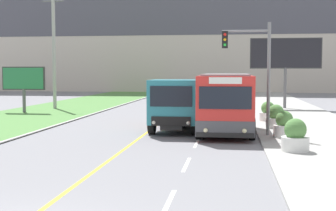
{
  "coord_description": "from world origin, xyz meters",
  "views": [
    {
      "loc": [
        4.18,
        -7.54,
        3.12
      ],
      "look_at": [
        1.1,
        15.45,
        1.4
      ],
      "focal_mm": 50.0,
      "sensor_mm": 36.0,
      "label": 1
    }
  ],
  "objects_px": {
    "utility_pole_far": "(54,47)",
    "traffic_light_mast": "(254,64)",
    "planter_round_near": "(295,137)",
    "planter_round_far": "(268,112)",
    "billboard_large": "(286,55)",
    "billboard_small": "(24,80)",
    "car_distant": "(226,99)",
    "planter_round_second": "(284,126)",
    "dump_truck": "(176,106)",
    "city_bus": "(226,104)",
    "planter_round_third": "(276,118)"
  },
  "relations": [
    {
      "from": "car_distant",
      "to": "planter_round_third",
      "type": "relative_size",
      "value": 3.43
    },
    {
      "from": "planter_round_third",
      "to": "planter_round_far",
      "type": "bearing_deg",
      "value": 92.16
    },
    {
      "from": "utility_pole_far",
      "to": "planter_round_third",
      "type": "bearing_deg",
      "value": -34.56
    },
    {
      "from": "planter_round_second",
      "to": "planter_round_third",
      "type": "relative_size",
      "value": 0.98
    },
    {
      "from": "utility_pole_far",
      "to": "billboard_small",
      "type": "height_order",
      "value": "utility_pole_far"
    },
    {
      "from": "city_bus",
      "to": "billboard_small",
      "type": "xyz_separation_m",
      "value": [
        -15.05,
        10.08,
        0.94
      ]
    },
    {
      "from": "traffic_light_mast",
      "to": "planter_round_third",
      "type": "distance_m",
      "value": 4.28
    },
    {
      "from": "planter_round_near",
      "to": "planter_round_second",
      "type": "distance_m",
      "value": 3.66
    },
    {
      "from": "billboard_large",
      "to": "car_distant",
      "type": "bearing_deg",
      "value": 162.54
    },
    {
      "from": "traffic_light_mast",
      "to": "planter_round_far",
      "type": "xyz_separation_m",
      "value": [
        1.18,
        6.6,
        -2.86
      ]
    },
    {
      "from": "dump_truck",
      "to": "car_distant",
      "type": "bearing_deg",
      "value": 82.09
    },
    {
      "from": "city_bus",
      "to": "planter_round_near",
      "type": "distance_m",
      "value": 5.65
    },
    {
      "from": "billboard_large",
      "to": "planter_round_third",
      "type": "bearing_deg",
      "value": -98.28
    },
    {
      "from": "billboard_large",
      "to": "planter_round_near",
      "type": "distance_m",
      "value": 21.53
    },
    {
      "from": "planter_round_third",
      "to": "planter_round_second",
      "type": "bearing_deg",
      "value": -89.45
    },
    {
      "from": "traffic_light_mast",
      "to": "planter_round_third",
      "type": "xyz_separation_m",
      "value": [
        1.32,
        2.94,
        -2.82
      ]
    },
    {
      "from": "billboard_small",
      "to": "traffic_light_mast",
      "type": "bearing_deg",
      "value": -32.95
    },
    {
      "from": "utility_pole_far",
      "to": "car_distant",
      "type": "bearing_deg",
      "value": 14.88
    },
    {
      "from": "planter_round_far",
      "to": "planter_round_near",
      "type": "bearing_deg",
      "value": -89.07
    },
    {
      "from": "utility_pole_far",
      "to": "traffic_light_mast",
      "type": "xyz_separation_m",
      "value": [
        15.49,
        -14.51,
        -1.59
      ]
    },
    {
      "from": "traffic_light_mast",
      "to": "planter_round_far",
      "type": "distance_m",
      "value": 7.28
    },
    {
      "from": "dump_truck",
      "to": "planter_round_third",
      "type": "relative_size",
      "value": 5.37
    },
    {
      "from": "dump_truck",
      "to": "utility_pole_far",
      "type": "bearing_deg",
      "value": 131.23
    },
    {
      "from": "car_distant",
      "to": "billboard_large",
      "type": "xyz_separation_m",
      "value": [
        4.81,
        -1.51,
        3.7
      ]
    },
    {
      "from": "planter_round_far",
      "to": "car_distant",
      "type": "bearing_deg",
      "value": 102.87
    },
    {
      "from": "planter_round_far",
      "to": "billboard_large",
      "type": "bearing_deg",
      "value": 78.04
    },
    {
      "from": "billboard_large",
      "to": "planter_round_second",
      "type": "xyz_separation_m",
      "value": [
        -1.97,
        -17.45,
        -3.76
      ]
    },
    {
      "from": "traffic_light_mast",
      "to": "city_bus",
      "type": "bearing_deg",
      "value": 158.33
    },
    {
      "from": "dump_truck",
      "to": "planter_round_second",
      "type": "distance_m",
      "value": 5.6
    },
    {
      "from": "planter_round_near",
      "to": "planter_round_third",
      "type": "bearing_deg",
      "value": 90.31
    },
    {
      "from": "car_distant",
      "to": "planter_round_near",
      "type": "xyz_separation_m",
      "value": [
        2.84,
        -22.62,
        -0.06
      ]
    },
    {
      "from": "planter_round_third",
      "to": "traffic_light_mast",
      "type": "bearing_deg",
      "value": -114.25
    },
    {
      "from": "planter_round_near",
      "to": "planter_round_far",
      "type": "distance_m",
      "value": 10.98
    },
    {
      "from": "city_bus",
      "to": "car_distant",
      "type": "height_order",
      "value": "city_bus"
    },
    {
      "from": "planter_round_second",
      "to": "planter_round_third",
      "type": "xyz_separation_m",
      "value": [
        -0.04,
        3.66,
        0.01
      ]
    },
    {
      "from": "city_bus",
      "to": "planter_round_far",
      "type": "bearing_deg",
      "value": 67.67
    },
    {
      "from": "utility_pole_far",
      "to": "planter_round_second",
      "type": "height_order",
      "value": "utility_pole_far"
    },
    {
      "from": "car_distant",
      "to": "traffic_light_mast",
      "type": "xyz_separation_m",
      "value": [
        1.48,
        -18.24,
        2.77
      ]
    },
    {
      "from": "planter_round_second",
      "to": "planter_round_third",
      "type": "distance_m",
      "value": 3.66
    },
    {
      "from": "city_bus",
      "to": "planter_round_second",
      "type": "xyz_separation_m",
      "value": [
        2.67,
        -1.25,
        -0.88
      ]
    },
    {
      "from": "planter_round_second",
      "to": "traffic_light_mast",
      "type": "bearing_deg",
      "value": 151.89
    },
    {
      "from": "planter_round_near",
      "to": "billboard_small",
      "type": "bearing_deg",
      "value": 139.78
    },
    {
      "from": "billboard_small",
      "to": "planter_round_second",
      "type": "bearing_deg",
      "value": -32.59
    },
    {
      "from": "billboard_small",
      "to": "planter_round_near",
      "type": "height_order",
      "value": "billboard_small"
    },
    {
      "from": "traffic_light_mast",
      "to": "planter_round_far",
      "type": "relative_size",
      "value": 4.57
    },
    {
      "from": "billboard_large",
      "to": "planter_round_second",
      "type": "relative_size",
      "value": 4.71
    },
    {
      "from": "dump_truck",
      "to": "planter_round_far",
      "type": "distance_m",
      "value": 7.39
    },
    {
      "from": "billboard_large",
      "to": "planter_round_near",
      "type": "bearing_deg",
      "value": -95.33
    },
    {
      "from": "city_bus",
      "to": "car_distant",
      "type": "bearing_deg",
      "value": 90.53
    },
    {
      "from": "billboard_small",
      "to": "planter_round_second",
      "type": "distance_m",
      "value": 21.11
    }
  ]
}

